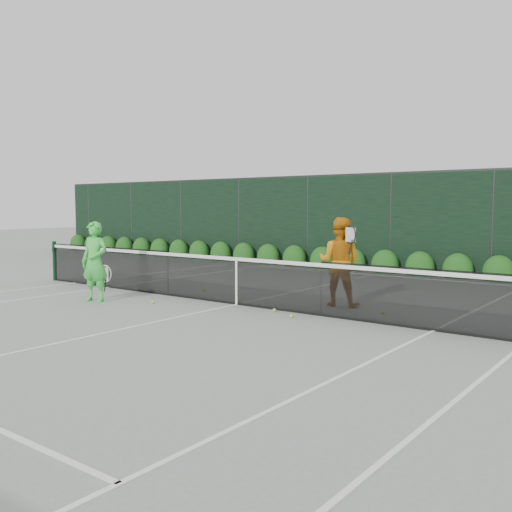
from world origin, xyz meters
The scene contains 8 objects.
ground centered at (0.00, 0.00, 0.00)m, with size 80.00×80.00×0.00m, color gray.
tennis_net centered at (-0.02, 0.00, 0.53)m, with size 12.90×0.10×1.07m.
player_woman centered at (-2.67, -1.48, 0.85)m, with size 0.70×0.55×1.70m.
player_man centered at (1.73, 1.17, 0.90)m, with size 1.01×0.86×1.80m.
court_lines centered at (0.00, 0.00, 0.01)m, with size 11.03×23.83×0.01m.
windscreen_fence centered at (0.00, -2.71, 1.51)m, with size 32.00×21.07×3.06m.
hedge_row centered at (0.00, 7.15, 0.23)m, with size 31.66×0.65×0.94m.
tennis_balls centered at (0.42, 0.04, 0.03)m, with size 4.69×1.95×0.07m.
Camera 1 is at (7.32, -8.97, 2.02)m, focal length 40.00 mm.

